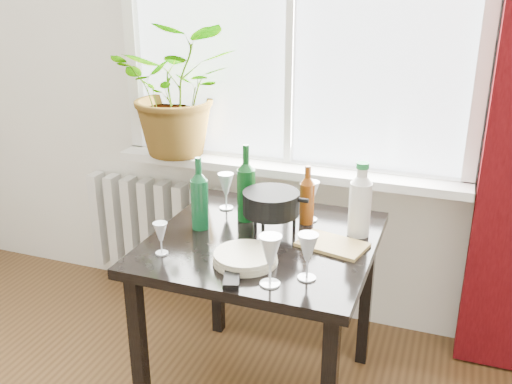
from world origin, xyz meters
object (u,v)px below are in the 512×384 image
(wineglass_front_right, at_px, (270,260))
(cutting_board, at_px, (332,245))
(bottle_amber, at_px, (307,194))
(wineglass_back_center, at_px, (310,200))
(wineglass_far_right, at_px, (308,256))
(wineglass_front_left, at_px, (161,238))
(wine_bottle_right, at_px, (246,183))
(fondue_pot, at_px, (271,213))
(potted_plant, at_px, (179,89))
(wineglass_back_left, at_px, (226,191))
(tv_remote, at_px, (232,274))
(cleaning_bottle, at_px, (360,199))
(table, at_px, (263,259))
(radiator, at_px, (157,228))
(wine_bottle_left, at_px, (199,193))
(plate_stack, at_px, (245,257))

(wineglass_front_right, xyz_separation_m, cutting_board, (0.13, 0.35, -0.08))
(bottle_amber, height_order, wineglass_back_center, bottle_amber)
(wineglass_front_right, relative_size, wineglass_far_right, 1.07)
(wineglass_front_left, bearing_deg, wine_bottle_right, 66.14)
(wine_bottle_right, xyz_separation_m, fondue_pot, (0.14, -0.09, -0.08))
(potted_plant, distance_m, cutting_board, 1.16)
(bottle_amber, relative_size, wineglass_back_left, 1.52)
(wineglass_back_center, relative_size, tv_remote, 0.97)
(cleaning_bottle, height_order, tv_remote, cleaning_bottle)
(table, height_order, potted_plant, potted_plant)
(wineglass_front_right, distance_m, wineglass_front_left, 0.45)
(radiator, height_order, fondue_pot, fondue_pot)
(wineglass_far_right, xyz_separation_m, tv_remote, (-0.24, -0.07, -0.07))
(potted_plant, height_order, wineglass_back_left, potted_plant)
(wineglass_back_center, bearing_deg, potted_plant, 154.97)
(radiator, bearing_deg, tv_remote, -48.11)
(bottle_amber, height_order, cutting_board, bottle_amber)
(wineglass_front_right, bearing_deg, tv_remote, 177.85)
(potted_plant, distance_m, wineglass_far_right, 1.27)
(tv_remote, bearing_deg, bottle_amber, 58.96)
(wine_bottle_left, relative_size, wineglass_far_right, 1.77)
(fondue_pot, bearing_deg, potted_plant, 124.06)
(wine_bottle_left, xyz_separation_m, wineglass_front_right, (0.41, -0.33, -0.06))
(cutting_board, bearing_deg, radiator, 151.56)
(wine_bottle_left, relative_size, cutting_board, 1.21)
(radiator, bearing_deg, wineglass_back_center, -22.16)
(wine_bottle_left, height_order, tv_remote, wine_bottle_left)
(wine_bottle_left, distance_m, plate_stack, 0.37)
(potted_plant, xyz_separation_m, wine_bottle_left, (0.38, -0.59, -0.28))
(wine_bottle_left, relative_size, wineglass_back_center, 1.71)
(wine_bottle_right, distance_m, bottle_amber, 0.25)
(table, bearing_deg, wine_bottle_right, 130.43)
(wine_bottle_left, bearing_deg, wineglass_back_center, 30.09)
(radiator, xyz_separation_m, bottle_amber, (0.97, -0.43, 0.48))
(wineglass_front_left, bearing_deg, wineglass_far_right, 0.76)
(wine_bottle_left, relative_size, wineglass_back_left, 1.83)
(table, height_order, wineglass_far_right, wineglass_far_right)
(radiator, distance_m, wineglass_back_center, 1.14)
(wine_bottle_right, bearing_deg, plate_stack, -69.56)
(wine_bottle_left, xyz_separation_m, wine_bottle_right, (0.14, 0.14, 0.01))
(wineglass_back_left, xyz_separation_m, plate_stack, (0.26, -0.44, -0.06))
(wineglass_far_right, xyz_separation_m, wineglass_back_center, (-0.12, 0.48, 0.00))
(table, distance_m, wineglass_front_right, 0.40)
(wineglass_back_left, xyz_separation_m, tv_remote, (0.26, -0.55, -0.07))
(fondue_pot, distance_m, cutting_board, 0.27)
(wine_bottle_right, bearing_deg, wineglass_far_right, -46.83)
(cleaning_bottle, height_order, wineglass_front_left, cleaning_bottle)
(wineglass_far_right, height_order, plate_stack, wineglass_far_right)
(wineglass_far_right, distance_m, fondue_pot, 0.38)
(potted_plant, height_order, wineglass_front_right, potted_plant)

